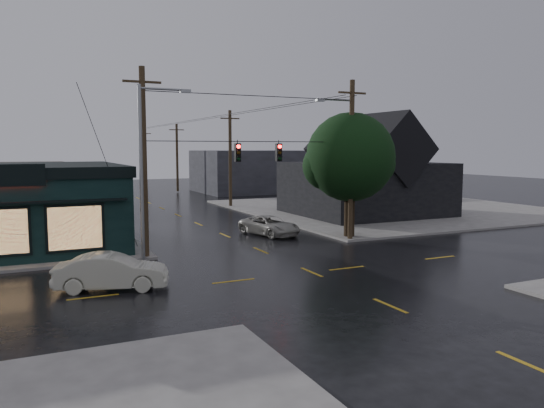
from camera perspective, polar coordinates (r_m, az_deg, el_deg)
name	(u,v)px	position (r m, az deg, el deg)	size (l,w,h in m)	color
ground_plane	(312,272)	(25.65, 4.28, -7.33)	(160.00, 160.00, 0.00)	black
sidewalk_ne	(389,208)	(53.09, 12.46, -0.44)	(28.00, 28.00, 0.15)	slate
ne_building	(365,165)	(47.40, 10.00, 4.19)	(12.60, 11.60, 8.75)	black
corner_tree	(350,158)	(34.91, 8.41, 4.97)	(5.80, 5.80, 8.09)	black
utility_pole_nw	(146,259)	(29.40, -13.35, -5.75)	(2.00, 0.32, 10.15)	black
utility_pole_ne	(350,241)	(34.42, 8.38, -3.94)	(2.00, 0.32, 10.15)	black
utility_pole_far_a	(231,207)	(53.48, -4.47, -0.35)	(2.00, 0.32, 9.65)	black
utility_pole_far_b	(178,192)	(72.44, -10.10, 1.25)	(2.00, 0.32, 9.15)	black
utility_pole_far_c	(146,183)	(91.85, -13.38, 2.17)	(2.00, 0.32, 9.15)	black
span_signal_assembly	(258,152)	(30.82, -1.47, 5.61)	(13.00, 0.48, 1.23)	black
streetlight_nw	(144,262)	(28.67, -13.65, -6.06)	(5.40, 0.30, 9.15)	gray
streetlight_ne	(350,239)	(35.27, 8.42, -3.70)	(5.40, 0.30, 9.15)	gray
bg_building_west	(5,184)	(61.83, -26.77, 1.93)	(12.00, 10.00, 4.40)	#342C26
bg_building_east	(251,171)	(72.54, -2.24, 3.56)	(14.00, 12.00, 5.60)	#29292E
sedan_cream	(112,272)	(23.36, -16.86, -6.99)	(1.61, 4.62, 1.52)	#B7B6A1
suv_silver	(270,226)	(36.18, -0.27, -2.34)	(2.18, 4.72, 1.31)	#A19E94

